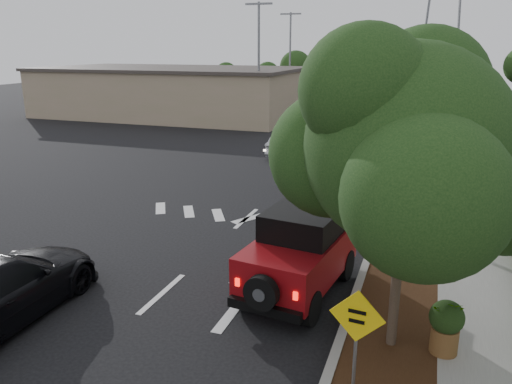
% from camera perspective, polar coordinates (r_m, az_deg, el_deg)
% --- Properties ---
extents(ground, '(120.00, 120.00, 0.00)m').
position_cam_1_polar(ground, '(12.94, -10.68, -11.33)').
color(ground, black).
rests_on(ground, ground).
extents(curb, '(0.20, 70.00, 0.15)m').
position_cam_1_polar(curb, '(22.64, 15.34, 0.71)').
color(curb, '#9E9B93').
rests_on(curb, ground).
extents(planting_strip, '(1.80, 70.00, 0.12)m').
position_cam_1_polar(planting_strip, '(22.60, 17.86, 0.43)').
color(planting_strip, black).
rests_on(planting_strip, ground).
extents(sidewalk, '(2.00, 70.00, 0.12)m').
position_cam_1_polar(sidewalk, '(22.65, 22.65, -0.02)').
color(sidewalk, gray).
rests_on(sidewalk, ground).
extents(hedge, '(0.80, 70.00, 0.80)m').
position_cam_1_polar(hedge, '(22.70, 26.26, 0.47)').
color(hedge, black).
rests_on(hedge, ground).
extents(commercial_building, '(22.00, 12.00, 4.00)m').
position_cam_1_polar(commercial_building, '(45.65, -9.53, 11.16)').
color(commercial_building, '#9B8D6B').
rests_on(commercial_building, ground).
extents(transmission_tower, '(7.00, 4.00, 28.00)m').
position_cam_1_polar(transmission_tower, '(58.13, 19.71, 9.53)').
color(transmission_tower, slate).
rests_on(transmission_tower, ground).
extents(street_tree_near, '(3.80, 3.80, 5.92)m').
position_cam_1_polar(street_tree_near, '(11.06, 15.10, -16.82)').
color(street_tree_near, '#153311').
rests_on(street_tree_near, ground).
extents(street_tree_mid, '(3.20, 3.20, 5.32)m').
position_cam_1_polar(street_tree_mid, '(17.37, 17.11, -4.44)').
color(street_tree_mid, '#153311').
rests_on(street_tree_mid, ground).
extents(street_tree_far, '(3.40, 3.40, 5.62)m').
position_cam_1_polar(street_tree_far, '(23.59, 17.95, 0.92)').
color(street_tree_far, '#153311').
rests_on(street_tree_far, ground).
extents(light_pole_a, '(2.00, 0.22, 9.00)m').
position_cam_1_polar(light_pole_a, '(38.39, 0.30, 7.43)').
color(light_pole_a, slate).
rests_on(light_pole_a, ground).
extents(light_pole_b, '(2.00, 0.22, 9.00)m').
position_cam_1_polar(light_pole_b, '(50.04, 3.79, 9.48)').
color(light_pole_b, slate).
rests_on(light_pole_b, ground).
extents(red_jeep, '(2.30, 4.27, 2.11)m').
position_cam_1_polar(red_jeep, '(12.54, 5.32, -6.62)').
color(red_jeep, black).
rests_on(red_jeep, ground).
extents(silver_suv_ahead, '(3.54, 5.34, 1.36)m').
position_cam_1_polar(silver_suv_ahead, '(22.92, 9.77, 2.81)').
color(silver_suv_ahead, '#ABADB3').
rests_on(silver_suv_ahead, ground).
extents(silver_sedan_oncoming, '(1.64, 3.95, 1.27)m').
position_cam_1_polar(silver_sedan_oncoming, '(28.33, 3.77, 5.49)').
color(silver_sedan_oncoming, '#A8ABB0').
rests_on(silver_sedan_oncoming, ground).
extents(parked_suv, '(4.06, 1.70, 1.37)m').
position_cam_1_polar(parked_suv, '(39.10, -2.04, 8.60)').
color(parked_suv, '#929499').
rests_on(parked_suv, ground).
extents(speed_hump_sign, '(0.95, 0.12, 2.02)m').
position_cam_1_polar(speed_hump_sign, '(8.80, 11.40, -15.14)').
color(speed_hump_sign, slate).
rests_on(speed_hump_sign, ground).
extents(terracotta_planter, '(0.67, 0.67, 1.17)m').
position_cam_1_polar(terracotta_planter, '(10.69, 20.92, -13.69)').
color(terracotta_planter, brown).
rests_on(terracotta_planter, ground).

